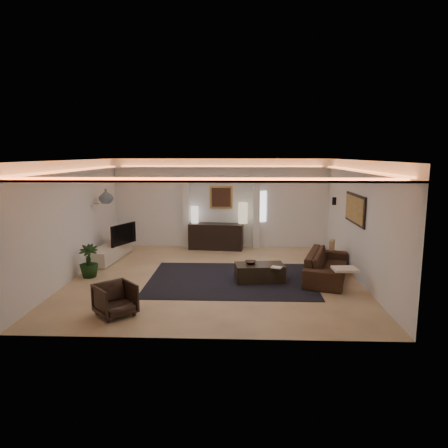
{
  "coord_description": "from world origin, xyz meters",
  "views": [
    {
      "loc": [
        0.6,
        -9.95,
        3.05
      ],
      "look_at": [
        0.2,
        0.6,
        1.25
      ],
      "focal_mm": 33.1,
      "sensor_mm": 36.0,
      "label": 1
    }
  ],
  "objects_px": {
    "sofa": "(327,265)",
    "coffee_table": "(260,273)",
    "console": "(216,237)",
    "armchair": "(115,299)"
  },
  "relations": [
    {
      "from": "sofa",
      "to": "armchair",
      "type": "distance_m",
      "value": 5.19
    },
    {
      "from": "sofa",
      "to": "coffee_table",
      "type": "distance_m",
      "value": 1.7
    },
    {
      "from": "coffee_table",
      "to": "armchair",
      "type": "bearing_deg",
      "value": -148.34
    },
    {
      "from": "console",
      "to": "sofa",
      "type": "height_order",
      "value": "console"
    },
    {
      "from": "coffee_table",
      "to": "armchair",
      "type": "height_order",
      "value": "armchair"
    },
    {
      "from": "sofa",
      "to": "armchair",
      "type": "bearing_deg",
      "value": 136.58
    },
    {
      "from": "coffee_table",
      "to": "armchair",
      "type": "distance_m",
      "value": 3.63
    },
    {
      "from": "console",
      "to": "armchair",
      "type": "height_order",
      "value": "console"
    },
    {
      "from": "console",
      "to": "sofa",
      "type": "bearing_deg",
      "value": -40.75
    },
    {
      "from": "sofa",
      "to": "armchair",
      "type": "xyz_separation_m",
      "value": [
        -4.52,
        -2.54,
        -0.02
      ]
    }
  ]
}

